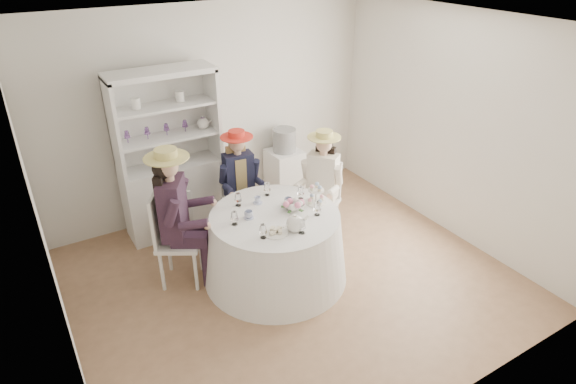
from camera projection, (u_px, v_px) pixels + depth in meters
ground at (293, 279)px, 5.34m from camera, size 4.50×4.50×0.00m
ceiling at (294, 25)px, 4.07m from camera, size 4.50×4.50×0.00m
wall_back at (212, 112)px, 6.21m from camera, size 4.50×0.00×4.50m
wall_front at (451, 280)px, 3.19m from camera, size 4.50×0.00×4.50m
wall_left at (43, 234)px, 3.68m from camera, size 0.00×4.50×4.50m
wall_right at (454, 127)px, 5.73m from camera, size 0.00×4.50×4.50m
tea_table at (275, 246)px, 5.21m from camera, size 1.58×1.58×0.79m
hutch at (172, 177)px, 5.95m from camera, size 1.39×0.90×2.06m
side_table at (284, 173)px, 6.92m from camera, size 0.46×0.46×0.69m
hatbox at (284, 140)px, 6.68m from camera, size 0.40×0.40×0.32m
guest_left at (176, 210)px, 4.92m from camera, size 0.67×0.62×1.57m
guest_mid at (239, 177)px, 5.83m from camera, size 0.51×0.53×1.37m
guest_right at (322, 179)px, 5.78m from camera, size 0.60×0.56×1.39m
spare_chair at (178, 219)px, 5.58m from camera, size 0.43×0.43×0.86m
teacup_a at (249, 215)px, 4.95m from camera, size 0.11×0.11×0.07m
teacup_b at (258, 200)px, 5.23m from camera, size 0.09×0.09×0.07m
teacup_c at (288, 202)px, 5.20m from camera, size 0.10×0.10×0.07m
flower_bowl at (294, 207)px, 5.12m from camera, size 0.23×0.23×0.06m
flower_arrangement at (293, 204)px, 5.05m from camera, size 0.18×0.18×0.07m
table_teapot at (295, 223)px, 4.72m from camera, size 0.25×0.18×0.19m
sandwich_plate at (276, 232)px, 4.71m from camera, size 0.24×0.24×0.05m
cupcake_stand at (316, 196)px, 5.22m from camera, size 0.23×0.23×0.22m
stemware_set at (275, 209)px, 4.99m from camera, size 0.94×0.94×0.15m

